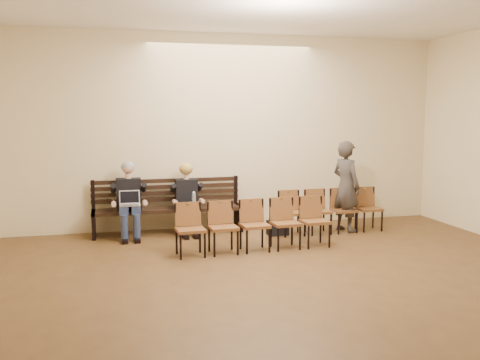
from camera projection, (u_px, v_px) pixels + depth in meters
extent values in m
plane|color=brown|center=(350.00, 332.00, 5.18)|extent=(10.00, 10.00, 0.00)
cube|color=beige|center=(231.00, 132.00, 9.75)|extent=(8.00, 0.02, 3.50)
cube|color=black|center=(168.00, 220.00, 9.32)|extent=(2.60, 0.90, 0.45)
cube|color=silver|center=(130.00, 206.00, 8.78)|extent=(0.35, 0.29, 0.24)
cylinder|color=silver|center=(194.00, 205.00, 9.00)|extent=(0.08, 0.08, 0.22)
cube|color=black|center=(278.00, 228.00, 9.21)|extent=(0.36, 0.26, 0.25)
imported|color=#342F2B|center=(346.00, 180.00, 9.40)|extent=(0.65, 0.79, 1.85)
cube|color=brown|center=(331.00, 211.00, 9.35)|extent=(1.88, 0.45, 0.77)
cube|color=brown|center=(255.00, 226.00, 8.13)|extent=(2.43, 0.55, 0.79)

